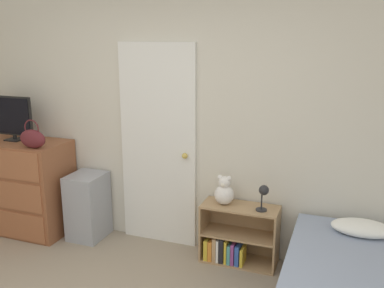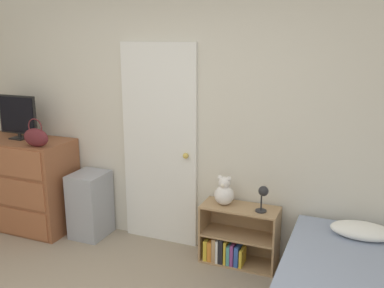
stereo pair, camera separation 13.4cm
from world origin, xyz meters
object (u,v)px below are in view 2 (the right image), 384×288
object	(u,v)px
tv	(18,116)
storage_bin	(90,205)
bookshelf	(234,240)
teddy_bear	(224,192)
dresser	(25,183)
desk_lamp	(263,194)
handbag	(36,137)

from	to	relation	value
tv	storage_bin	world-z (taller)	tv
bookshelf	teddy_bear	bearing A→B (deg)	179.50
dresser	desk_lamp	bearing A→B (deg)	1.80
desk_lamp	storage_bin	bearing A→B (deg)	-179.85
storage_bin	teddy_bear	bearing A→B (deg)	1.80
dresser	desk_lamp	distance (m)	2.62
dresser	tv	distance (m)	0.74
dresser	handbag	bearing A→B (deg)	-25.04
desk_lamp	bookshelf	bearing A→B (deg)	171.45
handbag	teddy_bear	xyz separation A→B (m)	(1.87, 0.30, -0.42)
bookshelf	desk_lamp	bearing A→B (deg)	-8.55
tv	desk_lamp	world-z (taller)	tv
dresser	teddy_bear	size ratio (longest dim) A/B	3.89
bookshelf	desk_lamp	xyz separation A→B (m)	(0.27, -0.04, 0.51)
handbag	storage_bin	xyz separation A→B (m)	(0.41, 0.25, -0.75)
tv	teddy_bear	xyz separation A→B (m)	(2.28, 0.10, -0.56)
tv	handbag	distance (m)	0.48
dresser	handbag	world-z (taller)	handbag
dresser	teddy_bear	bearing A→B (deg)	3.14
bookshelf	teddy_bear	xyz separation A→B (m)	(-0.10, 0.00, 0.46)
handbag	storage_bin	bearing A→B (deg)	31.35
storage_bin	teddy_bear	size ratio (longest dim) A/B	2.49
bookshelf	teddy_bear	size ratio (longest dim) A/B	2.56
tv	storage_bin	size ratio (longest dim) A/B	0.70
dresser	storage_bin	distance (m)	0.80
bookshelf	desk_lamp	distance (m)	0.58
storage_bin	teddy_bear	world-z (taller)	teddy_bear
handbag	teddy_bear	world-z (taller)	handbag
handbag	bookshelf	bearing A→B (deg)	8.54
bookshelf	storage_bin	bearing A→B (deg)	-178.36
tv	storage_bin	distance (m)	1.21
tv	teddy_bear	distance (m)	2.35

